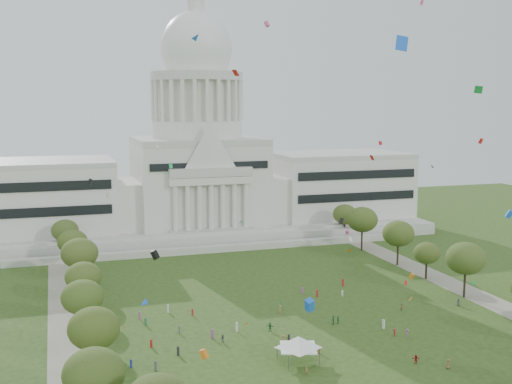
# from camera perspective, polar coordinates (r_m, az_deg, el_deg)

# --- Properties ---
(ground) EXTENTS (400.00, 400.00, 0.00)m
(ground) POSITION_cam_1_polar(r_m,az_deg,el_deg) (129.78, 6.20, -13.24)
(ground) COLOR #2C4616
(ground) RESTS_ON ground
(capitol) EXTENTS (160.00, 64.50, 91.30)m
(capitol) POSITION_cam_1_polar(r_m,az_deg,el_deg) (230.75, -5.17, 1.83)
(capitol) COLOR #B7B4AB
(capitol) RESTS_ON ground
(path_left) EXTENTS (8.00, 160.00, 0.04)m
(path_left) POSITION_cam_1_polar(r_m,az_deg,el_deg) (148.06, -16.45, -10.80)
(path_left) COLOR gray
(path_left) RESTS_ON ground
(path_right) EXTENTS (8.00, 160.00, 0.04)m
(path_right) POSITION_cam_1_polar(r_m,az_deg,el_deg) (177.26, 16.64, -7.69)
(path_right) COLOR gray
(path_right) RESTS_ON ground
(row_tree_l_0) EXTENTS (8.85, 8.85, 12.59)m
(row_tree_l_0) POSITION_cam_1_polar(r_m,az_deg,el_deg) (96.62, -14.23, -15.38)
(row_tree_l_0) COLOR black
(row_tree_l_0) RESTS_ON ground
(row_tree_l_1) EXTENTS (8.86, 8.86, 12.59)m
(row_tree_l_1) POSITION_cam_1_polar(r_m,az_deg,el_deg) (114.10, -14.22, -11.68)
(row_tree_l_1) COLOR black
(row_tree_l_1) RESTS_ON ground
(row_tree_l_2) EXTENTS (8.42, 8.42, 11.97)m
(row_tree_l_2) POSITION_cam_1_polar(r_m,az_deg,el_deg) (133.46, -15.18, -9.01)
(row_tree_l_2) COLOR black
(row_tree_l_2) RESTS_ON ground
(row_tree_r_2) EXTENTS (9.55, 9.55, 13.58)m
(row_tree_r_2) POSITION_cam_1_polar(r_m,az_deg,el_deg) (162.81, 18.14, -5.64)
(row_tree_r_2) COLOR black
(row_tree_r_2) RESTS_ON ground
(row_tree_l_3) EXTENTS (8.12, 8.12, 11.55)m
(row_tree_l_3) POSITION_cam_1_polar(r_m,az_deg,el_deg) (149.55, -15.10, -7.28)
(row_tree_l_3) COLOR black
(row_tree_l_3) RESTS_ON ground
(row_tree_r_3) EXTENTS (7.01, 7.01, 9.98)m
(row_tree_r_3) POSITION_cam_1_polar(r_m,az_deg,el_deg) (177.20, 14.94, -5.27)
(row_tree_r_3) COLOR black
(row_tree_r_3) RESTS_ON ground
(row_tree_l_4) EXTENTS (9.29, 9.29, 13.21)m
(row_tree_l_4) POSITION_cam_1_polar(r_m,az_deg,el_deg) (167.21, -15.42, -5.26)
(row_tree_l_4) COLOR black
(row_tree_l_4) RESTS_ON ground
(row_tree_r_4) EXTENTS (9.19, 9.19, 13.06)m
(row_tree_r_4) POSITION_cam_1_polar(r_m,az_deg,el_deg) (189.86, 12.53, -3.63)
(row_tree_r_4) COLOR black
(row_tree_r_4) RESTS_ON ground
(row_tree_l_5) EXTENTS (8.33, 8.33, 11.85)m
(row_tree_l_5) POSITION_cam_1_polar(r_m,az_deg,el_deg) (185.54, -15.99, -4.30)
(row_tree_l_5) COLOR black
(row_tree_l_5) RESTS_ON ground
(row_tree_r_5) EXTENTS (9.82, 9.82, 13.96)m
(row_tree_r_5) POSITION_cam_1_polar(r_m,az_deg,el_deg) (206.49, 9.43, -2.44)
(row_tree_r_5) COLOR black
(row_tree_r_5) RESTS_ON ground
(row_tree_l_6) EXTENTS (8.19, 8.19, 11.64)m
(row_tree_l_6) POSITION_cam_1_polar(r_m,az_deg,el_deg) (203.30, -16.62, -3.30)
(row_tree_l_6) COLOR black
(row_tree_l_6) RESTS_ON ground
(row_tree_r_6) EXTENTS (8.42, 8.42, 11.97)m
(row_tree_r_6) POSITION_cam_1_polar(r_m,az_deg,el_deg) (223.63, 7.90, -1.98)
(row_tree_r_6) COLOR black
(row_tree_r_6) RESTS_ON ground
(event_tent) EXTENTS (11.23, 11.23, 5.00)m
(event_tent) POSITION_cam_1_polar(r_m,az_deg,el_deg) (119.43, 3.77, -13.13)
(event_tent) COLOR #4C4C4C
(event_tent) RESTS_ON ground
(person_0) EXTENTS (1.00, 0.82, 1.76)m
(person_0) POSITION_cam_1_polar(r_m,az_deg,el_deg) (157.99, 17.54, -9.32)
(person_0) COLOR #4C4C51
(person_0) RESTS_ON ground
(person_2) EXTENTS (0.94, 0.67, 1.77)m
(person_2) POSITION_cam_1_polar(r_m,az_deg,el_deg) (151.14, 12.86, -9.94)
(person_2) COLOR olive
(person_2) RESTS_ON ground
(person_3) EXTENTS (0.54, 1.02, 1.56)m
(person_3) POSITION_cam_1_polar(r_m,az_deg,el_deg) (135.38, 12.18, -12.11)
(person_3) COLOR #B21E1E
(person_3) RESTS_ON ground
(person_4) EXTENTS (0.80, 1.24, 1.96)m
(person_4) POSITION_cam_1_polar(r_m,az_deg,el_deg) (139.95, 6.88, -11.22)
(person_4) COLOR #33723F
(person_4) RESTS_ON ground
(person_5) EXTENTS (1.81, 1.51, 1.85)m
(person_5) POSITION_cam_1_polar(r_m,az_deg,el_deg) (135.18, 1.26, -11.89)
(person_5) COLOR #33723F
(person_5) RESTS_ON ground
(person_6) EXTENTS (0.62, 0.90, 1.77)m
(person_6) POSITION_cam_1_polar(r_m,az_deg,el_deg) (122.46, 16.71, -14.42)
(person_6) COLOR olive
(person_6) RESTS_ON ground
(person_7) EXTENTS (0.65, 0.53, 1.57)m
(person_7) POSITION_cam_1_polar(r_m,az_deg,el_deg) (115.44, 4.50, -15.57)
(person_7) COLOR olive
(person_7) RESTS_ON ground
(person_8) EXTENTS (0.92, 0.75, 1.64)m
(person_8) POSITION_cam_1_polar(r_m,az_deg,el_deg) (129.30, -3.00, -12.89)
(person_8) COLOR #4C4C51
(person_8) RESTS_ON ground
(person_9) EXTENTS (0.97, 1.34, 1.87)m
(person_9) POSITION_cam_1_polar(r_m,az_deg,el_deg) (134.95, 13.31, -12.14)
(person_9) COLOR #994C8C
(person_9) RESTS_ON ground
(person_10) EXTENTS (0.63, 1.04, 1.70)m
(person_10) POSITION_cam_1_polar(r_m,az_deg,el_deg) (140.48, 7.32, -11.21)
(person_10) COLOR #33723F
(person_10) RESTS_ON ground
(person_11) EXTENTS (1.65, 1.18, 1.66)m
(person_11) POSITION_cam_1_polar(r_m,az_deg,el_deg) (123.18, 14.03, -14.21)
(person_11) COLOR #B21E1E
(person_11) RESTS_ON ground
(distant_crowd) EXTENTS (61.12, 39.86, 1.95)m
(distant_crowd) POSITION_cam_1_polar(r_m,az_deg,el_deg) (138.46, -1.19, -11.42)
(distant_crowd) COLOR #4C4C51
(distant_crowd) RESTS_ON ground
(kite_swarm) EXTENTS (80.23, 104.66, 63.50)m
(kite_swarm) POSITION_cam_1_polar(r_m,az_deg,el_deg) (125.70, 5.75, -0.93)
(kite_swarm) COLOR red
(kite_swarm) RESTS_ON ground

